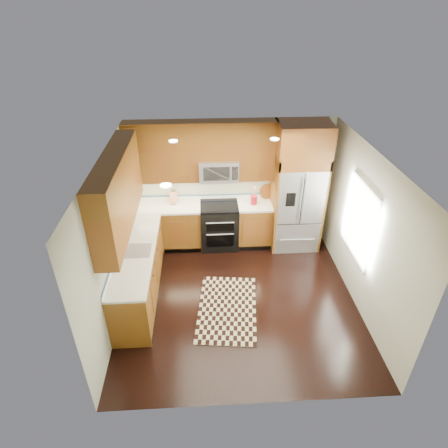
{
  "coord_description": "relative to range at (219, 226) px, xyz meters",
  "views": [
    {
      "loc": [
        -0.54,
        -4.9,
        4.54
      ],
      "look_at": [
        -0.22,
        0.6,
        1.16
      ],
      "focal_mm": 30.0,
      "sensor_mm": 36.0,
      "label": 1
    }
  ],
  "objects": [
    {
      "name": "sink_faucet",
      "position": [
        -1.48,
        -1.44,
        0.52
      ],
      "size": [
        0.54,
        0.44,
        0.37
      ],
      "color": "#B2B2B7",
      "rests_on": "countertop"
    },
    {
      "name": "rug",
      "position": [
        0.04,
        -1.92,
        -0.46
      ],
      "size": [
        1.13,
        1.7,
        0.01
      ],
      "primitive_type": "cube",
      "rotation": [
        0.0,
        0.0,
        -0.11
      ],
      "color": "black",
      "rests_on": "ground"
    },
    {
      "name": "window",
      "position": [
        2.23,
        -1.47,
        0.93
      ],
      "size": [
        0.04,
        1.1,
        1.3
      ],
      "color": "white",
      "rests_on": "ground"
    },
    {
      "name": "base_cabinets",
      "position": [
        -0.98,
        -0.77,
        -0.02
      ],
      "size": [
        2.85,
        3.0,
        0.9
      ],
      "color": "brown",
      "rests_on": "ground"
    },
    {
      "name": "wall_left",
      "position": [
        -1.75,
        -1.67,
        0.83
      ],
      "size": [
        0.02,
        4.0,
        2.6
      ],
      "primitive_type": "cube",
      "color": "#B1B7A4",
      "rests_on": "ground"
    },
    {
      "name": "upper_cabinets",
      "position": [
        -0.9,
        -0.58,
        1.56
      ],
      "size": [
        2.85,
        3.0,
        1.15
      ],
      "color": "brown",
      "rests_on": "ground"
    },
    {
      "name": "ground",
      "position": [
        0.25,
        -1.67,
        -0.47
      ],
      "size": [
        4.0,
        4.0,
        0.0
      ],
      "primitive_type": "plane",
      "color": "black",
      "rests_on": "ground"
    },
    {
      "name": "microwave",
      "position": [
        -0.0,
        0.13,
        1.19
      ],
      "size": [
        0.76,
        0.4,
        0.42
      ],
      "color": "#B2B2B7",
      "rests_on": "ground"
    },
    {
      "name": "wall_right",
      "position": [
        2.25,
        -1.67,
        0.83
      ],
      "size": [
        0.02,
        4.0,
        2.6
      ],
      "primitive_type": "cube",
      "color": "#B1B7A4",
      "rests_on": "ground"
    },
    {
      "name": "range",
      "position": [
        0.0,
        0.0,
        0.0
      ],
      "size": [
        0.76,
        0.67,
        0.95
      ],
      "color": "black",
      "rests_on": "ground"
    },
    {
      "name": "wall_back",
      "position": [
        0.25,
        0.33,
        0.83
      ],
      "size": [
        4.0,
        0.02,
        2.6
      ],
      "primitive_type": "cube",
      "color": "#B1B7A4",
      "rests_on": "ground"
    },
    {
      "name": "utensil_crock",
      "position": [
        0.7,
        0.04,
        0.6
      ],
      "size": [
        0.17,
        0.17,
        0.38
      ],
      "color": "#A91424",
      "rests_on": "countertop"
    },
    {
      "name": "refrigerator",
      "position": [
        1.55,
        -0.04,
        0.83
      ],
      "size": [
        0.98,
        0.75,
        2.6
      ],
      "color": "#B2B2B7",
      "rests_on": "ground"
    },
    {
      "name": "knife_block",
      "position": [
        -0.91,
        0.17,
        0.6
      ],
      "size": [
        0.15,
        0.18,
        0.31
      ],
      "color": "tan",
      "rests_on": "countertop"
    },
    {
      "name": "countertop",
      "position": [
        -0.84,
        -0.65,
        0.45
      ],
      "size": [
        2.86,
        3.01,
        0.04
      ],
      "color": "silver",
      "rests_on": "base_cabinets"
    },
    {
      "name": "cutting_board",
      "position": [
        1.0,
        0.27,
        0.48
      ],
      "size": [
        0.34,
        0.34,
        0.02
      ],
      "primitive_type": "cylinder",
      "rotation": [
        0.0,
        0.0,
        0.1
      ],
      "color": "brown",
      "rests_on": "countertop"
    }
  ]
}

